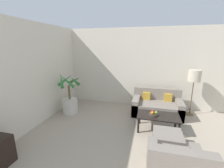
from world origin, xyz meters
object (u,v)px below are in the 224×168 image
at_px(potted_palm, 70,101).
at_px(ottoman, 167,141).
at_px(fruit_bowl, 153,114).
at_px(floor_lamp, 194,77).
at_px(orange_fruit, 152,113).
at_px(sofa_loveseat, 157,106).
at_px(apple_green, 156,113).
at_px(coffee_table, 158,117).
at_px(apple_red, 153,112).

distance_m(potted_palm, ottoman, 3.06).
xyz_separation_m(potted_palm, fruit_bowl, (2.56, -0.41, 0.02)).
bearing_deg(floor_lamp, orange_fruit, -132.51).
distance_m(sofa_loveseat, apple_green, 1.05).
bearing_deg(floor_lamp, sofa_loveseat, -168.48).
distance_m(orange_fruit, ottoman, 0.77).
distance_m(fruit_bowl, apple_green, 0.09).
relative_size(coffee_table, orange_fruit, 13.90).
bearing_deg(coffee_table, fruit_bowl, -170.46).
distance_m(sofa_loveseat, fruit_bowl, 1.04).
bearing_deg(potted_palm, apple_green, -8.96).
relative_size(fruit_bowl, ottoman, 0.40).
bearing_deg(fruit_bowl, ottoman, -67.29).
bearing_deg(fruit_bowl, coffee_table, 9.54).
bearing_deg(ottoman, orange_fruit, 116.41).
bearing_deg(orange_fruit, apple_green, 23.83).
bearing_deg(floor_lamp, potted_palm, -167.55).
relative_size(potted_palm, apple_red, 18.65).
bearing_deg(apple_green, potted_palm, 171.04).
bearing_deg(potted_palm, apple_red, -8.42).
height_order(potted_palm, sofa_loveseat, potted_palm).
relative_size(floor_lamp, ottoman, 2.47).
height_order(apple_red, orange_fruit, orange_fruit).
bearing_deg(coffee_table, potted_palm, 171.82).
relative_size(coffee_table, ottoman, 1.79).
distance_m(apple_red, ottoman, 0.84).
xyz_separation_m(floor_lamp, fruit_bowl, (-1.14, -1.22, -0.76)).
distance_m(potted_palm, floor_lamp, 3.87).
height_order(floor_lamp, orange_fruit, floor_lamp).
bearing_deg(apple_red, fruit_bowl, -53.86).
bearing_deg(coffee_table, apple_red, 176.20).
bearing_deg(floor_lamp, coffee_table, -130.27).
bearing_deg(orange_fruit, fruit_bowl, 60.04).
xyz_separation_m(coffee_table, apple_green, (-0.05, -0.03, 0.13)).
relative_size(floor_lamp, fruit_bowl, 6.18).
distance_m(apple_red, orange_fruit, 0.08).
bearing_deg(ottoman, apple_green, 108.22).
relative_size(sofa_loveseat, ottoman, 2.59).
bearing_deg(sofa_loveseat, coffee_table, -90.14).
xyz_separation_m(sofa_loveseat, apple_green, (-0.06, -1.02, 0.24)).
bearing_deg(apple_red, ottoman, -66.67).
bearing_deg(apple_red, potted_palm, 171.58).
bearing_deg(orange_fruit, floor_lamp, 47.49).
height_order(coffee_table, fruit_bowl, fruit_bowl).
height_order(floor_lamp, fruit_bowl, floor_lamp).
bearing_deg(ottoman, coffee_table, 103.38).
bearing_deg(orange_fruit, sofa_loveseat, 81.96).
height_order(coffee_table, orange_fruit, orange_fruit).
bearing_deg(fruit_bowl, orange_fruit, -119.96).
distance_m(sofa_loveseat, coffee_table, 1.00).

